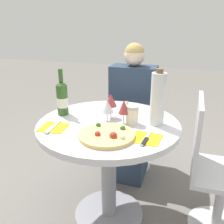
{
  "coord_description": "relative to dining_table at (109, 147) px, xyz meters",
  "views": [
    {
      "loc": [
        0.46,
        -1.34,
        1.31
      ],
      "look_at": [
        0.05,
        -0.07,
        0.81
      ],
      "focal_mm": 40.0,
      "sensor_mm": 36.0,
      "label": 1
    }
  ],
  "objects": [
    {
      "name": "ground_plane",
      "position": [
        0.0,
        0.0,
        -0.54
      ],
      "size": [
        12.0,
        12.0,
        0.0
      ],
      "primitive_type": "plane",
      "color": "slate",
      "rests_on": "ground"
    },
    {
      "name": "dining_table",
      "position": [
        0.0,
        0.0,
        0.0
      ],
      "size": [
        0.88,
        0.88,
        0.71
      ],
      "color": "gray",
      "rests_on": "ground_plane"
    },
    {
      "name": "chair_behind_diner",
      "position": [
        -0.01,
        0.76,
        -0.12
      ],
      "size": [
        0.4,
        0.4,
        0.88
      ],
      "rotation": [
        0.0,
        0.0,
        3.14
      ],
      "color": "silver",
      "rests_on": "ground_plane"
    },
    {
      "name": "seated_diner",
      "position": [
        -0.01,
        0.61,
        -0.05
      ],
      "size": [
        0.38,
        0.43,
        1.14
      ],
      "rotation": [
        0.0,
        0.0,
        3.14
      ],
      "color": "#28384C",
      "rests_on": "ground_plane"
    },
    {
      "name": "chair_empty_side",
      "position": [
        0.65,
        0.12,
        -0.12
      ],
      "size": [
        0.4,
        0.4,
        0.88
      ],
      "rotation": [
        0.0,
        0.0,
        -1.57
      ],
      "color": "silver",
      "rests_on": "ground_plane"
    },
    {
      "name": "pizza_large",
      "position": [
        0.06,
        -0.19,
        0.18
      ],
      "size": [
        0.31,
        0.31,
        0.05
      ],
      "color": "#DBB26B",
      "rests_on": "dining_table"
    },
    {
      "name": "wine_bottle",
      "position": [
        -0.33,
        0.04,
        0.28
      ],
      "size": [
        0.07,
        0.07,
        0.3
      ],
      "color": "#2D5623",
      "rests_on": "dining_table"
    },
    {
      "name": "tall_carafe",
      "position": [
        0.28,
        0.07,
        0.33
      ],
      "size": [
        0.09,
        0.09,
        0.34
      ],
      "color": "silver",
      "rests_on": "dining_table"
    },
    {
      "name": "sugar_shaker",
      "position": [
        0.14,
        0.03,
        0.23
      ],
      "size": [
        0.08,
        0.08,
        0.11
      ],
      "color": "silver",
      "rests_on": "dining_table"
    },
    {
      "name": "wine_glass_front_left",
      "position": [
        -0.01,
        0.01,
        0.27
      ],
      "size": [
        0.08,
        0.08,
        0.14
      ],
      "color": "silver",
      "rests_on": "dining_table"
    },
    {
      "name": "wine_glass_back_right",
      "position": [
        0.09,
        0.08,
        0.26
      ],
      "size": [
        0.07,
        0.07,
        0.13
      ],
      "color": "silver",
      "rests_on": "dining_table"
    },
    {
      "name": "wine_glass_front_right",
      "position": [
        0.09,
        0.01,
        0.28
      ],
      "size": [
        0.07,
        0.07,
        0.15
      ],
      "color": "silver",
      "rests_on": "dining_table"
    },
    {
      "name": "wine_glass_back_left",
      "position": [
        -0.01,
        0.08,
        0.29
      ],
      "size": [
        0.08,
        0.08,
        0.16
      ],
      "color": "silver",
      "rests_on": "dining_table"
    },
    {
      "name": "place_setting_left",
      "position": [
        -0.28,
        -0.18,
        0.17
      ],
      "size": [
        0.16,
        0.19,
        0.01
      ],
      "color": "gold",
      "rests_on": "dining_table"
    },
    {
      "name": "place_setting_right",
      "position": [
        0.26,
        -0.15,
        0.17
      ],
      "size": [
        0.16,
        0.19,
        0.01
      ],
      "color": "gold",
      "rests_on": "dining_table"
    }
  ]
}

